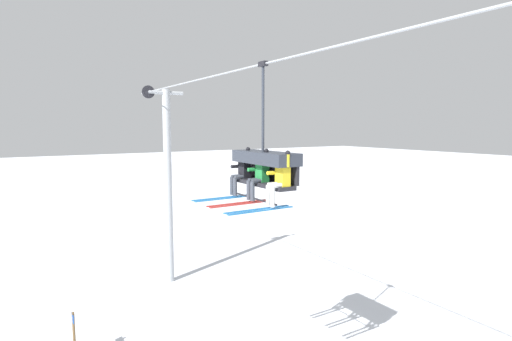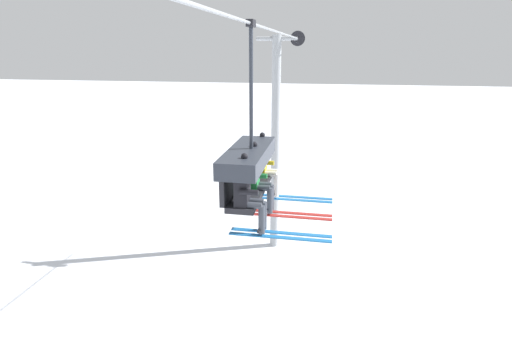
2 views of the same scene
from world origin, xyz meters
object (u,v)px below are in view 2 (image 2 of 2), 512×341
object	(u,v)px
skier_green	(259,179)
skier_yellow	(267,166)
lift_tower_far	(276,142)
skier_black	(250,195)
chairlift_chair	(247,163)

from	to	relation	value
skier_green	skier_yellow	world-z (taller)	same
lift_tower_far	skier_black	distance (m)	10.15
skier_yellow	chairlift_chair	bearing A→B (deg)	166.35
chairlift_chair	skier_green	bearing A→B (deg)	-89.11
chairlift_chair	skier_green	world-z (taller)	chairlift_chair
chairlift_chair	skier_yellow	bearing A→B (deg)	-13.65
skier_black	skier_green	world-z (taller)	same
lift_tower_far	chairlift_chair	distance (m)	9.32
skier_black	skier_yellow	xyz separation A→B (m)	(1.75, 0.00, 0.00)
lift_tower_far	skier_green	world-z (taller)	lift_tower_far
skier_yellow	skier_black	bearing A→B (deg)	180.00
skier_green	chairlift_chair	bearing A→B (deg)	90.89
skier_black	chairlift_chair	bearing A→B (deg)	13.75
skier_green	lift_tower_far	bearing A→B (deg)	5.78
skier_black	skier_yellow	distance (m)	1.75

